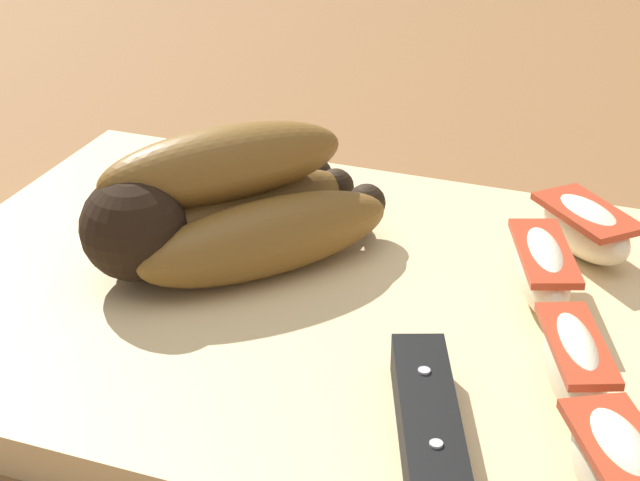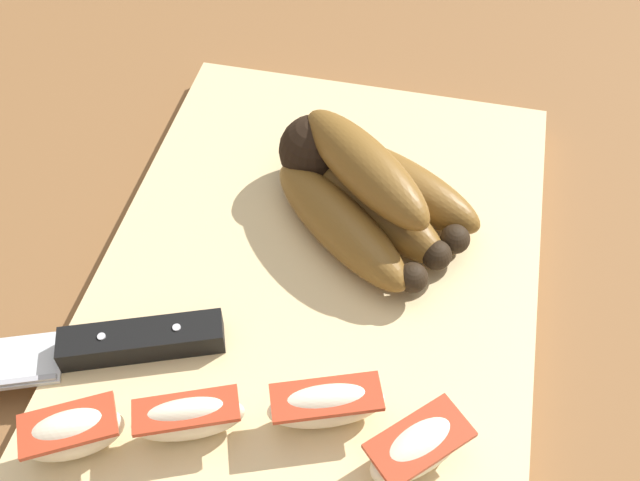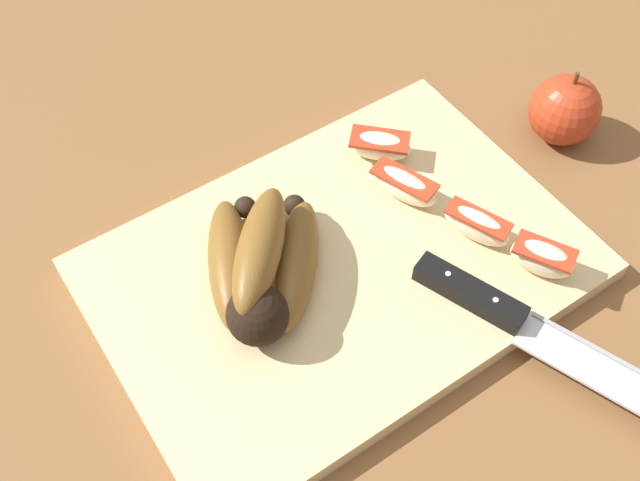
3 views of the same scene
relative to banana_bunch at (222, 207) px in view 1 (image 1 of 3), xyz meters
The scene contains 7 objects.
ground_plane 0.08m from the banana_bunch, behind, with size 6.00×6.00×0.00m, color brown.
cutting_board 0.08m from the banana_bunch, 164.61° to the left, with size 0.42×0.29×0.02m, color #DBBC84.
banana_bunch is the anchor object (origin of this frame).
apple_wedge_near 0.18m from the banana_bunch, 159.61° to the right, with size 0.06×0.06×0.03m.
apple_wedge_middle 0.16m from the banana_bunch, behind, with size 0.04×0.07×0.03m.
apple_wedge_far 0.24m from the banana_bunch, 149.27° to the left, with size 0.05×0.06×0.03m.
apple_wedge_extra 0.20m from the banana_bunch, 160.85° to the left, with size 0.04×0.07×0.03m.
Camera 1 is at (-0.15, 0.41, 0.28)m, focal length 58.74 mm.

